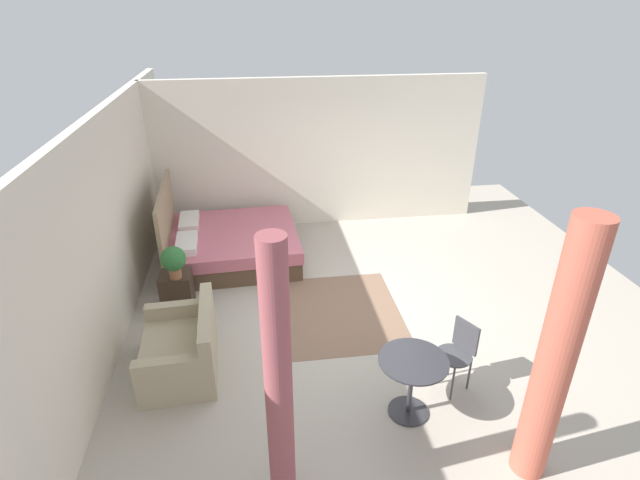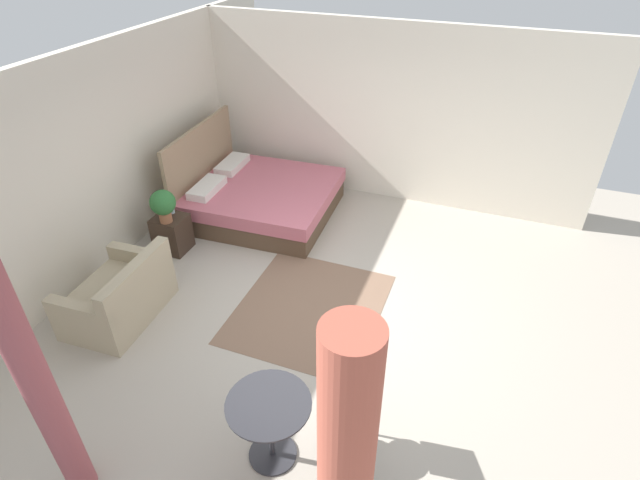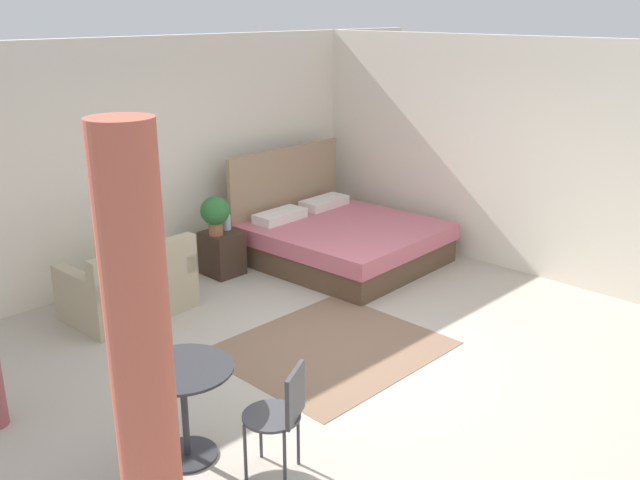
{
  "view_description": "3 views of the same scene",
  "coord_description": "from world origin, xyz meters",
  "px_view_note": "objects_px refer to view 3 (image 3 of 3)",
  "views": [
    {
      "loc": [
        -5.73,
        1.21,
        4.05
      ],
      "look_at": [
        0.38,
        0.35,
        0.94
      ],
      "focal_mm": 27.32,
      "sensor_mm": 36.0,
      "label": 1
    },
    {
      "loc": [
        -4.35,
        -1.62,
        4.17
      ],
      "look_at": [
        0.0,
        0.02,
        1.0
      ],
      "focal_mm": 28.07,
      "sensor_mm": 36.0,
      "label": 2
    },
    {
      "loc": [
        -4.4,
        -3.97,
        3.1
      ],
      "look_at": [
        0.25,
        0.59,
        0.91
      ],
      "focal_mm": 39.02,
      "sensor_mm": 36.0,
      "label": 3
    }
  ],
  "objects_px": {
    "potted_plant": "(215,212)",
    "balcony_table": "(184,395)",
    "vase": "(227,222)",
    "cafe_chair_near_window": "(282,410)",
    "nightstand": "(222,253)",
    "bed": "(340,239)",
    "couch": "(130,289)"
  },
  "relations": [
    {
      "from": "nightstand",
      "to": "potted_plant",
      "type": "distance_m",
      "value": 0.55
    },
    {
      "from": "vase",
      "to": "cafe_chair_near_window",
      "type": "xyz_separation_m",
      "value": [
        -2.22,
        -3.4,
        -0.11
      ]
    },
    {
      "from": "couch",
      "to": "vase",
      "type": "height_order",
      "value": "couch"
    },
    {
      "from": "potted_plant",
      "to": "balcony_table",
      "type": "height_order",
      "value": "potted_plant"
    },
    {
      "from": "bed",
      "to": "vase",
      "type": "relative_size",
      "value": 12.18
    },
    {
      "from": "vase",
      "to": "bed",
      "type": "bearing_deg",
      "value": -31.3
    },
    {
      "from": "couch",
      "to": "nightstand",
      "type": "distance_m",
      "value": 1.42
    },
    {
      "from": "potted_plant",
      "to": "couch",
      "type": "bearing_deg",
      "value": -171.07
    },
    {
      "from": "nightstand",
      "to": "cafe_chair_near_window",
      "type": "distance_m",
      "value": 3.97
    },
    {
      "from": "balcony_table",
      "to": "potted_plant",
      "type": "bearing_deg",
      "value": 48.8
    },
    {
      "from": "bed",
      "to": "couch",
      "type": "relative_size",
      "value": 1.77
    },
    {
      "from": "potted_plant",
      "to": "cafe_chair_near_window",
      "type": "relative_size",
      "value": 0.57
    },
    {
      "from": "vase",
      "to": "cafe_chair_near_window",
      "type": "distance_m",
      "value": 4.06
    },
    {
      "from": "potted_plant",
      "to": "vase",
      "type": "xyz_separation_m",
      "value": [
        0.22,
        0.07,
        -0.19
      ]
    },
    {
      "from": "balcony_table",
      "to": "cafe_chair_near_window",
      "type": "height_order",
      "value": "cafe_chair_near_window"
    },
    {
      "from": "couch",
      "to": "vase",
      "type": "bearing_deg",
      "value": 10.23
    },
    {
      "from": "bed",
      "to": "balcony_table",
      "type": "distance_m",
      "value": 4.28
    },
    {
      "from": "bed",
      "to": "couch",
      "type": "distance_m",
      "value": 2.78
    },
    {
      "from": "bed",
      "to": "nightstand",
      "type": "bearing_deg",
      "value": 152.27
    },
    {
      "from": "potted_plant",
      "to": "vase",
      "type": "distance_m",
      "value": 0.3
    },
    {
      "from": "potted_plant",
      "to": "vase",
      "type": "bearing_deg",
      "value": 17.65
    },
    {
      "from": "potted_plant",
      "to": "bed",
      "type": "bearing_deg",
      "value": -25.02
    },
    {
      "from": "balcony_table",
      "to": "cafe_chair_near_window",
      "type": "relative_size",
      "value": 0.87
    },
    {
      "from": "potted_plant",
      "to": "vase",
      "type": "relative_size",
      "value": 2.59
    },
    {
      "from": "bed",
      "to": "potted_plant",
      "type": "distance_m",
      "value": 1.67
    },
    {
      "from": "couch",
      "to": "cafe_chair_near_window",
      "type": "distance_m",
      "value": 3.21
    },
    {
      "from": "bed",
      "to": "cafe_chair_near_window",
      "type": "relative_size",
      "value": 2.66
    },
    {
      "from": "nightstand",
      "to": "vase",
      "type": "xyz_separation_m",
      "value": [
        0.12,
        0.04,
        0.36
      ]
    },
    {
      "from": "nightstand",
      "to": "balcony_table",
      "type": "distance_m",
      "value": 3.65
    },
    {
      "from": "nightstand",
      "to": "vase",
      "type": "bearing_deg",
      "value": 17.41
    },
    {
      "from": "cafe_chair_near_window",
      "to": "balcony_table",
      "type": "bearing_deg",
      "value": 117.63
    },
    {
      "from": "potted_plant",
      "to": "balcony_table",
      "type": "xyz_separation_m",
      "value": [
        -2.34,
        -2.67,
        -0.3
      ]
    }
  ]
}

